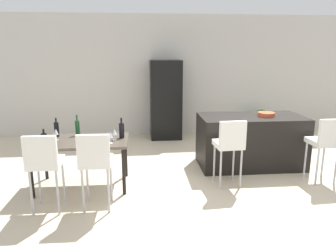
{
  "coord_description": "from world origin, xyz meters",
  "views": [
    {
      "loc": [
        -1.22,
        -4.58,
        2.03
      ],
      "look_at": [
        -0.77,
        0.33,
        0.85
      ],
      "focal_mm": 33.32,
      "sensor_mm": 36.0,
      "label": 1
    }
  ],
  "objects_px": {
    "bar_chair_middle": "(326,140)",
    "wine_bottle_middle": "(57,129)",
    "wine_glass_far": "(56,132)",
    "dining_chair_far": "(95,159)",
    "refrigerator": "(166,100)",
    "kitchen_island": "(250,141)",
    "wine_glass_end": "(110,135)",
    "wine_bottle_near": "(122,130)",
    "wine_glass_right": "(114,132)",
    "wine_bottle_left": "(44,140)",
    "potted_plant": "(261,120)",
    "fruit_bowl": "(266,114)",
    "bar_chair_left": "(230,142)",
    "dining_chair_near": "(44,161)",
    "dining_table": "(81,145)",
    "wine_bottle_corner": "(77,128)"
  },
  "relations": [
    {
      "from": "bar_chair_middle",
      "to": "wine_bottle_middle",
      "type": "bearing_deg",
      "value": 174.13
    },
    {
      "from": "bar_chair_middle",
      "to": "wine_glass_far",
      "type": "relative_size",
      "value": 6.03
    },
    {
      "from": "dining_chair_far",
      "to": "refrigerator",
      "type": "relative_size",
      "value": 0.57
    },
    {
      "from": "kitchen_island",
      "to": "dining_chair_far",
      "type": "relative_size",
      "value": 1.74
    },
    {
      "from": "wine_glass_end",
      "to": "refrigerator",
      "type": "height_order",
      "value": "refrigerator"
    },
    {
      "from": "dining_chair_far",
      "to": "wine_bottle_near",
      "type": "xyz_separation_m",
      "value": [
        0.29,
        0.84,
        0.16
      ]
    },
    {
      "from": "dining_chair_far",
      "to": "bar_chair_middle",
      "type": "bearing_deg",
      "value": 9.6
    },
    {
      "from": "kitchen_island",
      "to": "wine_glass_end",
      "type": "distance_m",
      "value": 2.59
    },
    {
      "from": "wine_bottle_middle",
      "to": "wine_glass_right",
      "type": "bearing_deg",
      "value": -17.77
    },
    {
      "from": "wine_bottle_left",
      "to": "potted_plant",
      "type": "relative_size",
      "value": 0.41
    },
    {
      "from": "wine_glass_right",
      "to": "fruit_bowl",
      "type": "distance_m",
      "value": 2.68
    },
    {
      "from": "bar_chair_left",
      "to": "dining_chair_near",
      "type": "distance_m",
      "value": 2.62
    },
    {
      "from": "dining_chair_near",
      "to": "wine_glass_right",
      "type": "height_order",
      "value": "dining_chair_near"
    },
    {
      "from": "bar_chair_middle",
      "to": "wine_bottle_near",
      "type": "bearing_deg",
      "value": 175.25
    },
    {
      "from": "dining_table",
      "to": "wine_bottle_near",
      "type": "relative_size",
      "value": 4.5
    },
    {
      "from": "bar_chair_left",
      "to": "fruit_bowl",
      "type": "xyz_separation_m",
      "value": [
        0.88,
        0.8,
        0.26
      ]
    },
    {
      "from": "wine_bottle_near",
      "to": "wine_glass_right",
      "type": "height_order",
      "value": "wine_bottle_near"
    },
    {
      "from": "wine_glass_end",
      "to": "refrigerator",
      "type": "xyz_separation_m",
      "value": [
        1.04,
        2.93,
        0.06
      ]
    },
    {
      "from": "wine_bottle_corner",
      "to": "wine_glass_right",
      "type": "height_order",
      "value": "wine_bottle_corner"
    },
    {
      "from": "dining_chair_near",
      "to": "fruit_bowl",
      "type": "bearing_deg",
      "value": 21.91
    },
    {
      "from": "wine_bottle_near",
      "to": "potted_plant",
      "type": "distance_m",
      "value": 4.22
    },
    {
      "from": "wine_bottle_corner",
      "to": "potted_plant",
      "type": "distance_m",
      "value": 4.67
    },
    {
      "from": "bar_chair_middle",
      "to": "dining_chair_far",
      "type": "relative_size",
      "value": 1.0
    },
    {
      "from": "kitchen_island",
      "to": "fruit_bowl",
      "type": "bearing_deg",
      "value": -9.68
    },
    {
      "from": "dining_table",
      "to": "dining_chair_far",
      "type": "xyz_separation_m",
      "value": [
        0.32,
        -0.76,
        0.03
      ]
    },
    {
      "from": "wine_bottle_middle",
      "to": "fruit_bowl",
      "type": "height_order",
      "value": "wine_bottle_middle"
    },
    {
      "from": "bar_chair_middle",
      "to": "wine_glass_end",
      "type": "bearing_deg",
      "value": -179.56
    },
    {
      "from": "wine_glass_end",
      "to": "wine_bottle_corner",
      "type": "bearing_deg",
      "value": 137.48
    },
    {
      "from": "fruit_bowl",
      "to": "wine_bottle_middle",
      "type": "bearing_deg",
      "value": -173.99
    },
    {
      "from": "wine_glass_far",
      "to": "wine_glass_end",
      "type": "xyz_separation_m",
      "value": [
        0.82,
        -0.25,
        0.0
      ]
    },
    {
      "from": "dining_chair_near",
      "to": "refrigerator",
      "type": "distance_m",
      "value": 3.94
    },
    {
      "from": "refrigerator",
      "to": "dining_chair_far",
      "type": "bearing_deg",
      "value": -108.83
    },
    {
      "from": "wine_bottle_middle",
      "to": "wine_bottle_corner",
      "type": "bearing_deg",
      "value": 10.48
    },
    {
      "from": "wine_glass_far",
      "to": "potted_plant",
      "type": "bearing_deg",
      "value": 32.26
    },
    {
      "from": "refrigerator",
      "to": "wine_glass_right",
      "type": "bearing_deg",
      "value": -109.75
    },
    {
      "from": "wine_glass_right",
      "to": "wine_glass_end",
      "type": "xyz_separation_m",
      "value": [
        -0.05,
        -0.16,
        0.0
      ]
    },
    {
      "from": "kitchen_island",
      "to": "wine_bottle_corner",
      "type": "distance_m",
      "value": 3.01
    },
    {
      "from": "wine_bottle_left",
      "to": "wine_glass_right",
      "type": "distance_m",
      "value": 0.98
    },
    {
      "from": "wine_bottle_left",
      "to": "refrigerator",
      "type": "bearing_deg",
      "value": 57.72
    },
    {
      "from": "wine_glass_end",
      "to": "fruit_bowl",
      "type": "xyz_separation_m",
      "value": [
        2.65,
        0.82,
        0.09
      ]
    },
    {
      "from": "dining_chair_near",
      "to": "wine_bottle_corner",
      "type": "height_order",
      "value": "wine_bottle_corner"
    },
    {
      "from": "bar_chair_left",
      "to": "wine_bottle_corner",
      "type": "xyz_separation_m",
      "value": [
        -2.33,
        0.48,
        0.16
      ]
    },
    {
      "from": "bar_chair_left",
      "to": "wine_glass_far",
      "type": "relative_size",
      "value": 6.03
    },
    {
      "from": "wine_bottle_near",
      "to": "fruit_bowl",
      "type": "height_order",
      "value": "wine_bottle_near"
    },
    {
      "from": "wine_bottle_corner",
      "to": "refrigerator",
      "type": "height_order",
      "value": "refrigerator"
    },
    {
      "from": "bar_chair_left",
      "to": "fruit_bowl",
      "type": "height_order",
      "value": "bar_chair_left"
    },
    {
      "from": "wine_bottle_left",
      "to": "fruit_bowl",
      "type": "relative_size",
      "value": 0.91
    },
    {
      "from": "wine_bottle_middle",
      "to": "wine_glass_end",
      "type": "relative_size",
      "value": 1.69
    },
    {
      "from": "bar_chair_left",
      "to": "dining_table",
      "type": "distance_m",
      "value": 2.24
    },
    {
      "from": "kitchen_island",
      "to": "wine_bottle_corner",
      "type": "bearing_deg",
      "value": -173.17
    }
  ]
}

